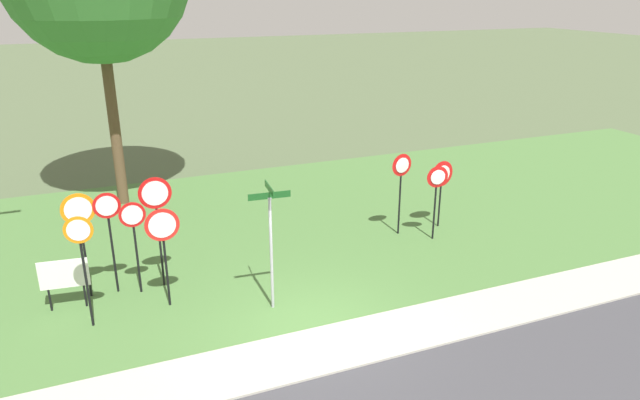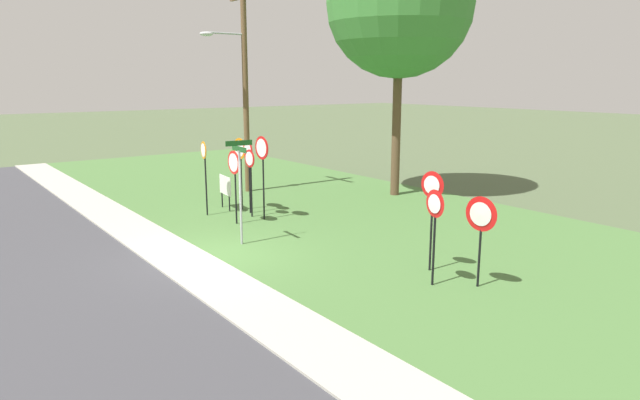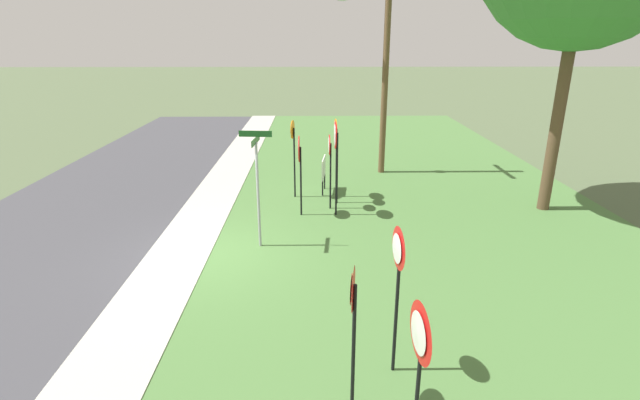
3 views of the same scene
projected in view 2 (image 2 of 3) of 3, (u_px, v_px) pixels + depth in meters
name	position (u px, v px, depth m)	size (l,w,h in m)	color
ground_plane	(213.00, 258.00, 15.42)	(160.00, 160.00, 0.00)	#4C5B3D
road_asphalt	(17.00, 296.00, 12.63)	(44.00, 6.40, 0.01)	#3D3D42
sidewalk_strip	(185.00, 262.00, 14.95)	(44.00, 1.60, 0.06)	#ADAA9E
grass_median	(376.00, 224.00, 18.90)	(44.00, 12.00, 0.04)	#477038
stop_sign_near_left	(250.00, 169.00, 19.54)	(0.62, 0.09, 2.38)	black
stop_sign_near_right	(205.00, 163.00, 19.74)	(0.60, 0.13, 2.64)	black
stop_sign_far_left	(262.00, 159.00, 19.08)	(0.79, 0.10, 2.88)	black
stop_sign_far_center	(234.00, 171.00, 18.54)	(0.78, 0.09, 2.47)	black
stop_sign_far_right	(248.00, 162.00, 20.06)	(0.64, 0.09, 2.61)	black
stop_sign_center_tall	(240.00, 158.00, 20.54)	(0.77, 0.11, 2.68)	black
yield_sign_near_left	(432.00, 197.00, 13.87)	(0.68, 0.12, 2.54)	black
yield_sign_near_right	(480.00, 221.00, 12.80)	(0.81, 0.13, 2.15)	black
yield_sign_far_left	(434.00, 215.00, 12.88)	(0.65, 0.14, 2.29)	black
street_name_post	(240.00, 183.00, 16.19)	(0.96, 0.82, 3.05)	#9EA0A8
utility_pole	(242.00, 76.00, 23.45)	(2.10, 2.09, 9.14)	brown
notice_board	(225.00, 187.00, 20.94)	(1.10, 0.16, 1.25)	black
oak_tree_left	(400.00, 4.00, 22.18)	(5.86, 5.86, 10.64)	brown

